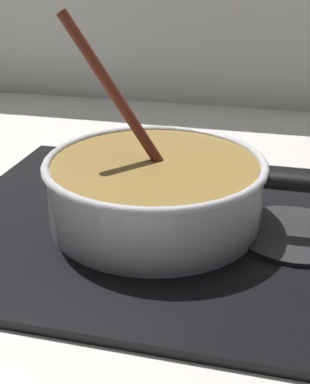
% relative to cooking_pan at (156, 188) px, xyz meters
% --- Properties ---
extents(ground, '(2.40, 1.60, 0.04)m').
position_rel_cooking_pan_xyz_m(ground, '(-0.12, -0.14, -0.08)').
color(ground, beige).
extents(hob_plate, '(0.56, 0.48, 0.01)m').
position_rel_cooking_pan_xyz_m(hob_plate, '(-0.00, -0.00, -0.05)').
color(hob_plate, black).
rests_on(hob_plate, ground).
extents(burner_ring, '(0.19, 0.19, 0.01)m').
position_rel_cooking_pan_xyz_m(burner_ring, '(-0.00, -0.00, -0.04)').
color(burner_ring, '#592D0C').
rests_on(burner_ring, hob_plate).
extents(spare_burner, '(0.15, 0.15, 0.01)m').
position_rel_cooking_pan_xyz_m(spare_burner, '(0.18, -0.00, -0.04)').
color(spare_burner, '#262628').
rests_on(spare_burner, hob_plate).
extents(cooking_pan, '(0.44, 0.29, 0.27)m').
position_rel_cooking_pan_xyz_m(cooking_pan, '(0.00, 0.00, 0.00)').
color(cooking_pan, silver).
rests_on(cooking_pan, hob_plate).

